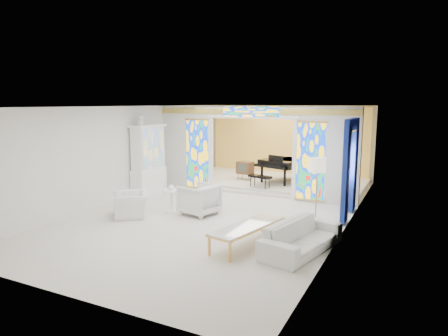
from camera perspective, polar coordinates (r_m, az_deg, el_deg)
The scene contains 24 objects.
floor at distance 11.88m, azimuth 0.21°, elevation -5.85°, with size 12.00×12.00×0.00m, color silver.
ceiling at distance 11.47m, azimuth 0.22°, elevation 8.78°, with size 7.00×12.00×0.02m, color white.
wall_back at distance 17.14m, azimuth 9.08°, elevation 3.81°, with size 7.00×0.02×3.00m, color silver.
wall_front at distance 6.81m, azimuth -22.65°, elevation -5.04°, with size 7.00×0.02×3.00m, color silver.
wall_left at distance 13.47m, azimuth -13.29°, elevation 2.21°, with size 0.02×12.00×3.00m, color silver.
wall_right at distance 10.54m, azimuth 17.57°, elevation 0.11°, with size 0.02×12.00×3.00m, color silver.
partition_wall at distance 13.37m, azimuth 3.98°, elevation 3.05°, with size 7.00×0.22×3.00m.
stained_glass_left at distance 14.20m, azimuth -3.80°, elevation 1.98°, with size 0.90×0.04×2.40m, color gold.
stained_glass_right at distance 12.68m, azimuth 12.29°, elevation 0.91°, with size 0.90×0.04×2.40m, color gold.
stained_glass_transom at distance 13.19m, azimuth 3.86°, elevation 8.05°, with size 2.00×0.04×0.34m, color gold.
alcove_platform at distance 15.55m, azimuth 6.86°, elevation -1.94°, with size 6.80×3.80×0.18m, color silver.
gold_curtain_back at distance 17.02m, azimuth 8.96°, elevation 3.78°, with size 6.70×0.10×2.90m, color #EBC151.
chandelier at distance 15.11m, azimuth 7.64°, elevation 7.12°, with size 0.48×0.48×0.30m, color gold.
blue_drapes at distance 11.22m, azimuth 17.64°, elevation 1.05°, with size 0.14×1.85×2.65m.
china_cabinet at distance 13.80m, azimuth -10.76°, elevation 1.08°, with size 0.56×1.46×2.72m.
armchair_left at distance 11.35m, azimuth -13.19°, elevation -5.10°, with size 1.01×0.88×0.66m, color white.
armchair_right at distance 11.22m, azimuth -3.57°, elevation -4.49°, with size 0.92×0.95×0.86m, color white.
sofa at distance 8.65m, azimuth 11.06°, elevation -9.63°, with size 2.20×0.86×0.64m, color white.
side_table at distance 11.54m, azimuth -7.54°, elevation -4.20°, with size 0.59×0.59×0.65m.
vase at distance 11.47m, azimuth -7.57°, elevation -2.66°, with size 0.18×0.18×0.18m, color white.
coffee_table at distance 8.82m, azimuth 3.46°, elevation -8.33°, with size 1.10×2.21×0.47m.
floor_lamp at distance 10.13m, azimuth 13.18°, elevation -0.05°, with size 0.55×0.55×1.76m.
grand_piano at distance 15.04m, azimuth 9.15°, elevation 0.69°, with size 2.13×2.71×1.04m.
tv_console at distance 15.38m, azimuth 3.02°, elevation 0.02°, with size 0.64×0.48×0.69m.
Camera 1 is at (5.04, -10.30, 3.10)m, focal length 32.00 mm.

